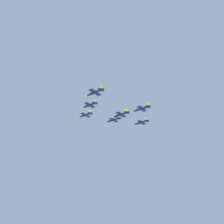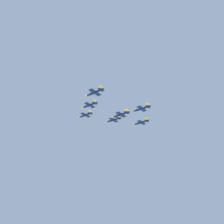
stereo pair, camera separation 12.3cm
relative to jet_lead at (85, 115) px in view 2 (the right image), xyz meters
The scene contains 7 objects.
jet_lead is the anchor object (origin of this frame).
jet_left_wingman 26.12m from the jet_lead, 158.01° to the left, with size 17.41×11.29×3.76m.
jet_right_wingman 26.22m from the jet_lead, 121.26° to the right, with size 17.60×11.45×3.82m.
jet_left_outer 52.20m from the jet_lead, 158.01° to the left, with size 18.22×11.76×3.92m.
jet_right_outer 52.11m from the jet_lead, 121.26° to the right, with size 17.58×11.36×3.79m.
jet_slot_rear 41.05m from the jet_lead, 161.63° to the right, with size 18.27×11.80×3.93m.
jet_trailing 60.41m from the jet_lead, 161.63° to the right, with size 17.11×11.12×3.71m.
Camera 2 is at (-204.97, 125.18, 42.95)m, focal length 41.70 mm.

